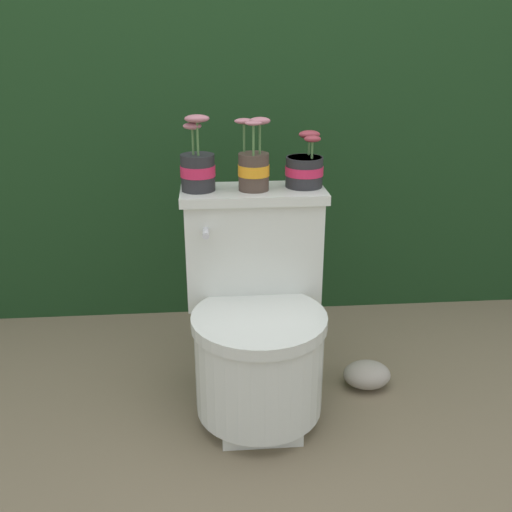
{
  "coord_description": "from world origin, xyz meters",
  "views": [
    {
      "loc": [
        -0.16,
        -1.53,
        1.13
      ],
      "look_at": [
        -0.03,
        0.06,
        0.5
      ],
      "focal_mm": 40.0,
      "sensor_mm": 36.0,
      "label": 1
    }
  ],
  "objects_px": {
    "potted_plant_left": "(198,167)",
    "toilet": "(257,320)",
    "potted_plant_middle": "(305,168)",
    "garden_stone": "(367,375)",
    "potted_plant_midleft": "(254,166)"
  },
  "relations": [
    {
      "from": "potted_plant_left",
      "to": "toilet",
      "type": "bearing_deg",
      "value": -40.52
    },
    {
      "from": "toilet",
      "to": "potted_plant_middle",
      "type": "distance_m",
      "value": 0.49
    },
    {
      "from": "toilet",
      "to": "potted_plant_middle",
      "type": "relative_size",
      "value": 4.03
    },
    {
      "from": "potted_plant_left",
      "to": "potted_plant_middle",
      "type": "relative_size",
      "value": 1.36
    },
    {
      "from": "garden_stone",
      "to": "potted_plant_left",
      "type": "bearing_deg",
      "value": 171.45
    },
    {
      "from": "garden_stone",
      "to": "potted_plant_middle",
      "type": "bearing_deg",
      "value": 155.03
    },
    {
      "from": "potted_plant_left",
      "to": "garden_stone",
      "type": "xyz_separation_m",
      "value": [
        0.55,
        -0.08,
        -0.71
      ]
    },
    {
      "from": "potted_plant_midleft",
      "to": "potted_plant_left",
      "type": "bearing_deg",
      "value": 176.99
    },
    {
      "from": "toilet",
      "to": "potted_plant_midleft",
      "type": "distance_m",
      "value": 0.47
    },
    {
      "from": "garden_stone",
      "to": "toilet",
      "type": "bearing_deg",
      "value": -171.01
    },
    {
      "from": "potted_plant_midleft",
      "to": "potted_plant_middle",
      "type": "distance_m",
      "value": 0.16
    },
    {
      "from": "toilet",
      "to": "garden_stone",
      "type": "relative_size",
      "value": 4.23
    },
    {
      "from": "toilet",
      "to": "potted_plant_left",
      "type": "xyz_separation_m",
      "value": [
        -0.17,
        0.14,
        0.45
      ]
    },
    {
      "from": "toilet",
      "to": "potted_plant_midleft",
      "type": "relative_size",
      "value": 3.09
    },
    {
      "from": "toilet",
      "to": "potted_plant_left",
      "type": "relative_size",
      "value": 2.97
    }
  ]
}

